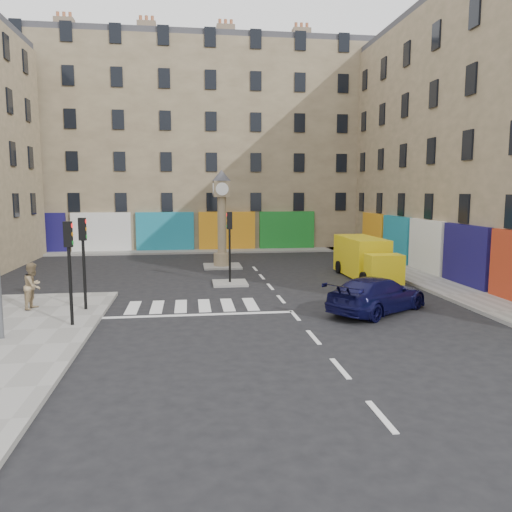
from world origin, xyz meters
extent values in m
plane|color=black|center=(0.00, 0.00, 0.00)|extent=(120.00, 120.00, 0.00)
cube|color=gray|center=(8.70, 10.00, 0.07)|extent=(2.60, 30.00, 0.15)
cube|color=gray|center=(-4.00, 22.20, 0.07)|extent=(32.00, 2.40, 0.15)
cube|color=gray|center=(-2.00, 8.00, 0.06)|extent=(1.80, 1.80, 0.12)
cube|color=gray|center=(-2.00, 14.00, 0.06)|extent=(2.40, 2.40, 0.12)
cube|color=tan|center=(15.00, 10.00, 8.00)|extent=(10.00, 30.00, 16.00)
cube|color=#968564|center=(-4.00, 28.00, 8.50)|extent=(32.00, 10.00, 17.00)
cylinder|color=black|center=(-8.30, 0.20, 1.55)|extent=(0.12, 0.12, 2.80)
cube|color=black|center=(-8.30, 0.20, 3.40)|extent=(0.28, 0.22, 0.90)
cylinder|color=black|center=(-8.30, 2.60, 1.55)|extent=(0.12, 0.12, 2.80)
cube|color=black|center=(-8.30, 2.60, 3.40)|extent=(0.28, 0.22, 0.90)
cylinder|color=black|center=(-2.00, 8.00, 1.52)|extent=(0.12, 0.12, 2.80)
cube|color=black|center=(-2.00, 8.00, 3.37)|extent=(0.28, 0.22, 0.90)
cylinder|color=tan|center=(-2.00, 14.00, 0.52)|extent=(1.10, 1.10, 0.80)
cylinder|color=tan|center=(-2.00, 14.00, 2.72)|extent=(0.56, 0.56, 3.60)
cube|color=tan|center=(-2.00, 14.00, 5.02)|extent=(1.00, 1.00, 1.00)
cylinder|color=white|center=(-2.00, 13.48, 5.02)|extent=(0.80, 0.06, 0.80)
cone|color=#333338|center=(-2.00, 14.00, 5.87)|extent=(1.20, 1.20, 0.70)
imported|color=black|center=(3.43, 1.11, 0.73)|extent=(5.27, 4.55, 1.45)
cube|color=yellow|center=(5.72, 9.54, 1.17)|extent=(1.93, 4.53, 2.16)
cube|color=yellow|center=(5.76, 6.15, 0.89)|extent=(1.80, 1.15, 1.60)
cube|color=black|center=(5.76, 6.11, 1.27)|extent=(1.61, 0.86, 0.66)
cylinder|color=black|center=(4.82, 6.52, 0.38)|extent=(0.24, 0.75, 0.75)
cylinder|color=black|center=(6.69, 6.54, 0.38)|extent=(0.24, 0.75, 0.75)
cylinder|color=black|center=(4.77, 10.65, 0.38)|extent=(0.24, 0.75, 0.75)
cylinder|color=black|center=(6.64, 10.67, 0.38)|extent=(0.24, 0.75, 0.75)
imported|color=tan|center=(-10.39, 2.98, 1.09)|extent=(0.88, 1.04, 1.89)
camera|label=1|loc=(-4.11, -17.89, 4.91)|focal=35.00mm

